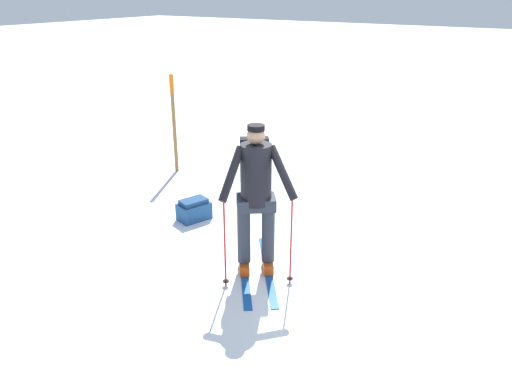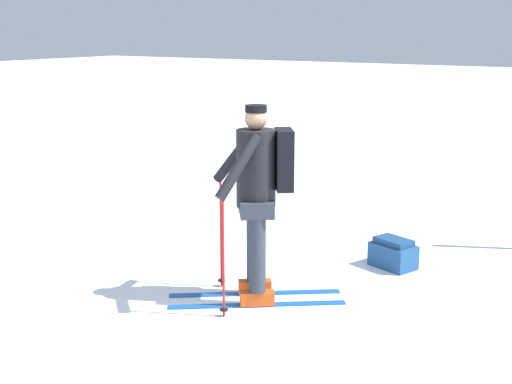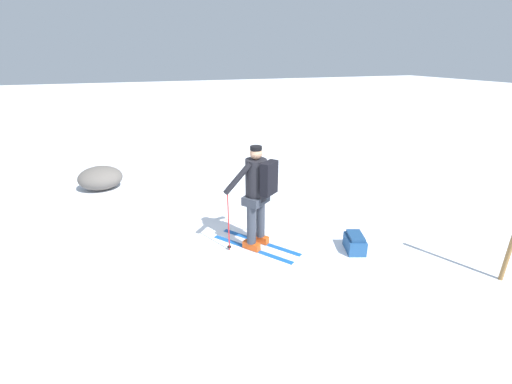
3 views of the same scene
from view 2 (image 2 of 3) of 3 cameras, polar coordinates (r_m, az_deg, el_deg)
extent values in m
plane|color=white|center=(5.65, 2.13, -12.07)|extent=(80.00, 80.00, 0.00)
cube|color=#144C9E|center=(6.36, 0.09, -9.02)|extent=(1.02, 1.31, 0.01)
cube|color=#C64714|center=(6.34, 0.10, -8.48)|extent=(0.27, 0.31, 0.12)
cylinder|color=#2D333D|center=(6.19, 0.10, -4.77)|extent=(0.15, 0.15, 0.74)
cube|color=#144C9E|center=(6.62, -0.09, -8.12)|extent=(1.02, 1.31, 0.01)
cube|color=#C64714|center=(6.59, -0.09, -7.59)|extent=(0.27, 0.31, 0.12)
cylinder|color=#2D333D|center=(6.45, -0.09, -4.02)|extent=(0.15, 0.15, 0.74)
cube|color=#2D333D|center=(6.22, 0.00, -1.13)|extent=(0.52, 0.49, 0.14)
cylinder|color=black|center=(6.15, 0.00, 1.91)|extent=(0.34, 0.34, 0.67)
sphere|color=tan|center=(6.08, 0.00, 5.92)|extent=(0.20, 0.20, 0.20)
cylinder|color=black|center=(6.07, 0.00, 6.70)|extent=(0.19, 0.19, 0.06)
cube|color=black|center=(6.15, 2.25, 2.61)|extent=(0.34, 0.31, 0.52)
cylinder|color=red|center=(5.95, -2.63, -5.15)|extent=(0.02, 0.02, 1.07)
cylinder|color=black|center=(6.12, -2.58, -9.39)|extent=(0.07, 0.07, 0.01)
cylinder|color=black|center=(5.86, -1.39, 2.02)|extent=(0.46, 0.24, 0.53)
cylinder|color=red|center=(6.64, -2.82, -3.21)|extent=(0.02, 0.02, 1.07)
cylinder|color=black|center=(6.79, -2.77, -7.07)|extent=(0.07, 0.07, 0.01)
cylinder|color=black|center=(6.39, -1.64, 2.95)|extent=(0.12, 0.46, 0.53)
cube|color=navy|center=(7.41, 10.91, -5.03)|extent=(0.41, 0.51, 0.25)
cube|color=navy|center=(7.37, 10.96, -3.90)|extent=(0.34, 0.43, 0.06)
camera|label=1|loc=(7.90, -41.53, 14.93)|focal=35.00mm
camera|label=3|loc=(3.75, 60.22, 16.95)|focal=24.00mm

